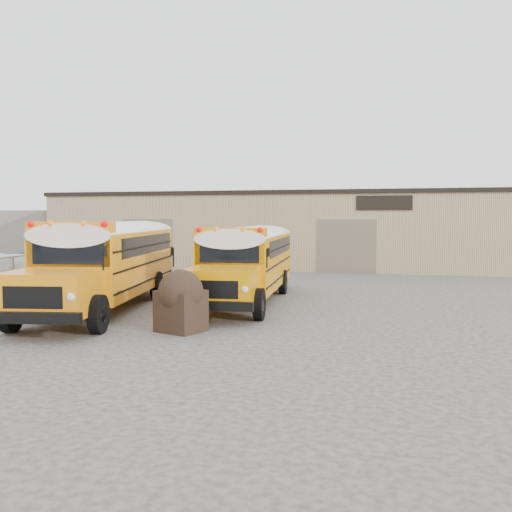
% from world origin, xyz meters
% --- Properties ---
extents(ground, '(120.00, 120.00, 0.00)m').
position_xyz_m(ground, '(0.00, 0.00, 0.00)').
color(ground, '#353230').
rests_on(ground, ground).
extents(warehouse, '(30.20, 10.20, 4.67)m').
position_xyz_m(warehouse, '(-0.00, 19.99, 2.37)').
color(warehouse, tan).
rests_on(warehouse, ground).
extents(chainlink_fence, '(0.07, 18.07, 1.81)m').
position_xyz_m(chainlink_fence, '(-6.00, 3.00, 0.90)').
color(chainlink_fence, gray).
rests_on(chainlink_fence, ground).
extents(distant_building_left, '(8.00, 6.00, 3.60)m').
position_xyz_m(distant_building_left, '(-22.00, 22.00, 1.80)').
color(distant_building_left, gray).
rests_on(distant_building_left, ground).
extents(school_bus_left, '(4.38, 10.71, 3.05)m').
position_xyz_m(school_bus_left, '(-4.04, 7.02, 1.76)').
color(school_bus_left, orange).
rests_on(school_bus_left, ground).
extents(school_bus_right, '(3.22, 9.86, 2.84)m').
position_xyz_m(school_bus_right, '(0.84, 9.55, 1.64)').
color(school_bus_right, orange).
rests_on(school_bus_right, ground).
extents(tarp_bundle, '(1.42, 1.35, 1.71)m').
position_xyz_m(tarp_bundle, '(1.15, -2.36, 0.88)').
color(tarp_bundle, black).
rests_on(tarp_bundle, ground).
extents(car_white, '(5.37, 3.32, 1.45)m').
position_xyz_m(car_white, '(-9.70, 5.30, 0.73)').
color(car_white, white).
rests_on(car_white, ground).
extents(car_dark, '(4.37, 2.22, 1.37)m').
position_xyz_m(car_dark, '(-11.08, 7.46, 0.69)').
color(car_dark, black).
rests_on(car_dark, ground).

